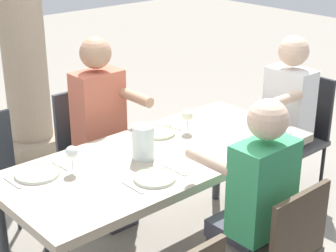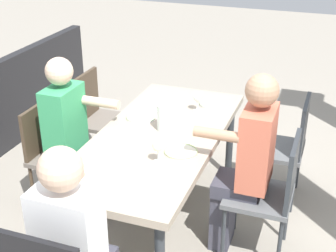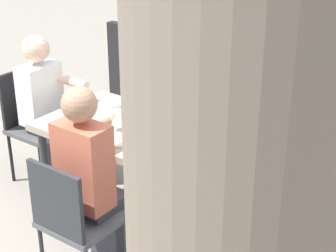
{
  "view_description": "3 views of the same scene",
  "coord_description": "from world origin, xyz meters",
  "px_view_note": "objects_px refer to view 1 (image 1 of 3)",
  "views": [
    {
      "loc": [
        -1.91,
        -2.25,
        2.14
      ],
      "look_at": [
        0.11,
        0.04,
        0.91
      ],
      "focal_mm": 58.75,
      "sensor_mm": 36.0,
      "label": 1
    },
    {
      "loc": [
        2.89,
        1.12,
        2.33
      ],
      "look_at": [
        -0.04,
        0.06,
        0.83
      ],
      "focal_mm": 51.78,
      "sensor_mm": 36.0,
      "label": 2
    },
    {
      "loc": [
        -2.1,
        2.83,
        2.45
      ],
      "look_at": [
        -0.01,
        -0.05,
        0.83
      ],
      "focal_mm": 59.8,
      "sensor_mm": 36.0,
      "label": 3
    }
  ],
  "objects_px": {
    "plate_0": "(37,173)",
    "plate_3": "(267,135)",
    "chair_head_east": "(297,130)",
    "water_pitcher": "(143,144)",
    "diner_woman_green": "(283,117)",
    "wine_glass_0": "(72,153)",
    "dining_table": "(159,164)",
    "diner_guest_third": "(105,127)",
    "plate_1": "(155,178)",
    "diner_man_white": "(251,205)",
    "plate_2": "(158,133)",
    "wine_glass_2": "(187,116)",
    "chair_mid_north": "(91,144)",
    "chair_mid_south": "(276,245)"
  },
  "relations": [
    {
      "from": "plate_0",
      "to": "plate_3",
      "type": "distance_m",
      "value": 1.45
    },
    {
      "from": "chair_head_east",
      "to": "water_pitcher",
      "type": "xyz_separation_m",
      "value": [
        -1.48,
        0.02,
        0.31
      ]
    },
    {
      "from": "diner_woman_green",
      "to": "wine_glass_0",
      "type": "height_order",
      "value": "diner_woman_green"
    },
    {
      "from": "dining_table",
      "to": "plate_3",
      "type": "bearing_deg",
      "value": -19.54
    },
    {
      "from": "chair_head_east",
      "to": "plate_0",
      "type": "xyz_separation_m",
      "value": [
        -2.05,
        0.24,
        0.23
      ]
    },
    {
      "from": "diner_guest_third",
      "to": "plate_1",
      "type": "distance_m",
      "value": 0.94
    },
    {
      "from": "plate_3",
      "to": "wine_glass_0",
      "type": "bearing_deg",
      "value": 162.2
    },
    {
      "from": "wine_glass_0",
      "to": "plate_3",
      "type": "height_order",
      "value": "wine_glass_0"
    },
    {
      "from": "plate_0",
      "to": "plate_1",
      "type": "distance_m",
      "value": 0.64
    },
    {
      "from": "diner_man_white",
      "to": "plate_2",
      "type": "bearing_deg",
      "value": 81.72
    },
    {
      "from": "diner_woman_green",
      "to": "wine_glass_2",
      "type": "relative_size",
      "value": 8.47
    },
    {
      "from": "dining_table",
      "to": "diner_man_white",
      "type": "relative_size",
      "value": 1.48
    },
    {
      "from": "diner_man_white",
      "to": "wine_glass_0",
      "type": "relative_size",
      "value": 8.23
    },
    {
      "from": "diner_guest_third",
      "to": "water_pitcher",
      "type": "height_order",
      "value": "diner_guest_third"
    },
    {
      "from": "dining_table",
      "to": "diner_woman_green",
      "type": "bearing_deg",
      "value": -0.14
    },
    {
      "from": "chair_mid_north",
      "to": "plate_1",
      "type": "height_order",
      "value": "chair_mid_north"
    },
    {
      "from": "plate_1",
      "to": "plate_3",
      "type": "xyz_separation_m",
      "value": [
        0.92,
        -0.02,
        0.0
      ]
    },
    {
      "from": "dining_table",
      "to": "water_pitcher",
      "type": "xyz_separation_m",
      "value": [
        -0.1,
        0.02,
        0.16
      ]
    },
    {
      "from": "chair_mid_south",
      "to": "water_pitcher",
      "type": "distance_m",
      "value": 0.94
    },
    {
      "from": "plate_3",
      "to": "plate_2",
      "type": "bearing_deg",
      "value": 135.8
    },
    {
      "from": "diner_guest_third",
      "to": "plate_1",
      "type": "bearing_deg",
      "value": -108.47
    },
    {
      "from": "chair_head_east",
      "to": "plate_3",
      "type": "xyz_separation_m",
      "value": [
        -0.68,
        -0.25,
        0.23
      ]
    },
    {
      "from": "chair_head_east",
      "to": "plate_1",
      "type": "distance_m",
      "value": 1.64
    },
    {
      "from": "chair_mid_north",
      "to": "plate_0",
      "type": "relative_size",
      "value": 3.7
    },
    {
      "from": "wine_glass_0",
      "to": "wine_glass_2",
      "type": "height_order",
      "value": "wine_glass_0"
    },
    {
      "from": "diner_man_white",
      "to": "plate_1",
      "type": "distance_m",
      "value": 0.53
    },
    {
      "from": "plate_0",
      "to": "plate_2",
      "type": "distance_m",
      "value": 0.87
    },
    {
      "from": "diner_guest_third",
      "to": "plate_0",
      "type": "relative_size",
      "value": 5.39
    },
    {
      "from": "plate_2",
      "to": "water_pitcher",
      "type": "height_order",
      "value": "water_pitcher"
    },
    {
      "from": "dining_table",
      "to": "chair_mid_north",
      "type": "xyz_separation_m",
      "value": [
        0.07,
        0.84,
        -0.17
      ]
    },
    {
      "from": "chair_mid_south",
      "to": "wine_glass_0",
      "type": "relative_size",
      "value": 5.65
    },
    {
      "from": "plate_1",
      "to": "wine_glass_2",
      "type": "bearing_deg",
      "value": 31.95
    },
    {
      "from": "diner_man_white",
      "to": "plate_3",
      "type": "distance_m",
      "value": 0.76
    },
    {
      "from": "plate_0",
      "to": "wine_glass_0",
      "type": "xyz_separation_m",
      "value": [
        0.16,
        -0.1,
        0.11
      ]
    },
    {
      "from": "diner_guest_third",
      "to": "wine_glass_0",
      "type": "height_order",
      "value": "diner_guest_third"
    },
    {
      "from": "dining_table",
      "to": "wine_glass_2",
      "type": "relative_size",
      "value": 12.49
    },
    {
      "from": "chair_mid_north",
      "to": "chair_head_east",
      "type": "xyz_separation_m",
      "value": [
        1.31,
        -0.84,
        0.02
      ]
    },
    {
      "from": "diner_man_white",
      "to": "wine_glass_2",
      "type": "xyz_separation_m",
      "value": [
        0.3,
        0.8,
        0.19
      ]
    },
    {
      "from": "plate_1",
      "to": "water_pitcher",
      "type": "xyz_separation_m",
      "value": [
        0.13,
        0.25,
        0.08
      ]
    },
    {
      "from": "plate_1",
      "to": "diner_man_white",
      "type": "bearing_deg",
      "value": -56.44
    },
    {
      "from": "plate_3",
      "to": "wine_glass_2",
      "type": "bearing_deg",
      "value": 131.02
    },
    {
      "from": "dining_table",
      "to": "wine_glass_0",
      "type": "relative_size",
      "value": 12.19
    },
    {
      "from": "diner_woman_green",
      "to": "plate_0",
      "type": "height_order",
      "value": "diner_woman_green"
    },
    {
      "from": "chair_mid_south",
      "to": "plate_2",
      "type": "relative_size",
      "value": 3.95
    },
    {
      "from": "wine_glass_2",
      "to": "water_pitcher",
      "type": "xyz_separation_m",
      "value": [
        -0.46,
        -0.11,
        -0.02
      ]
    },
    {
      "from": "chair_mid_north",
      "to": "chair_mid_south",
      "type": "relative_size",
      "value": 1.04
    },
    {
      "from": "water_pitcher",
      "to": "chair_mid_north",
      "type": "bearing_deg",
      "value": 78.51
    },
    {
      "from": "wine_glass_2",
      "to": "chair_mid_south",
      "type": "bearing_deg",
      "value": -106.63
    },
    {
      "from": "chair_mid_north",
      "to": "diner_man_white",
      "type": "height_order",
      "value": "diner_man_white"
    },
    {
      "from": "diner_man_white",
      "to": "plate_3",
      "type": "bearing_deg",
      "value": 33.37
    }
  ]
}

